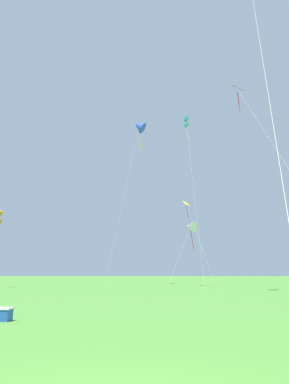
{
  "coord_description": "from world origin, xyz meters",
  "views": [
    {
      "loc": [
        0.75,
        -3.38,
        1.57
      ],
      "look_at": [
        -2.5,
        30.08,
        10.41
      ],
      "focal_mm": 29.07,
      "sensor_mm": 36.0,
      "label": 1
    }
  ],
  "objects_px": {
    "kite_teal_box": "(186,123)",
    "kite_blue_delta": "(139,126)",
    "kite_white_distant": "(190,226)",
    "kite_pink_low": "(240,95)",
    "picnic_cooler": "(3,314)",
    "kite_yellow_diamond": "(188,208)"
  },
  "relations": [
    {
      "from": "kite_blue_delta",
      "to": "picnic_cooler",
      "type": "distance_m",
      "value": 42.99
    },
    {
      "from": "kite_white_distant",
      "to": "kite_pink_low",
      "type": "height_order",
      "value": "kite_pink_low"
    },
    {
      "from": "kite_blue_delta",
      "to": "kite_yellow_diamond",
      "type": "xyz_separation_m",
      "value": [
        7.2,
        -4.74,
        -14.83
      ]
    },
    {
      "from": "kite_teal_box",
      "to": "picnic_cooler",
      "type": "relative_size",
      "value": 40.35
    },
    {
      "from": "kite_yellow_diamond",
      "to": "kite_blue_delta",
      "type": "bearing_deg",
      "value": 146.64
    },
    {
      "from": "kite_teal_box",
      "to": "kite_white_distant",
      "type": "bearing_deg",
      "value": 84.73
    },
    {
      "from": "kite_teal_box",
      "to": "picnic_cooler",
      "type": "distance_m",
      "value": 39.76
    },
    {
      "from": "kite_pink_low",
      "to": "kite_white_distant",
      "type": "bearing_deg",
      "value": 105.06
    },
    {
      "from": "kite_blue_delta",
      "to": "picnic_cooler",
      "type": "relative_size",
      "value": 43.51
    },
    {
      "from": "kite_white_distant",
      "to": "kite_pink_low",
      "type": "relative_size",
      "value": 0.44
    },
    {
      "from": "kite_blue_delta",
      "to": "kite_white_distant",
      "type": "bearing_deg",
      "value": -22.38
    },
    {
      "from": "picnic_cooler",
      "to": "kite_teal_box",
      "type": "bearing_deg",
      "value": 75.68
    },
    {
      "from": "kite_teal_box",
      "to": "kite_blue_delta",
      "type": "distance_m",
      "value": 8.55
    },
    {
      "from": "picnic_cooler",
      "to": "kite_blue_delta",
      "type": "bearing_deg",
      "value": 89.12
    },
    {
      "from": "kite_yellow_diamond",
      "to": "kite_pink_low",
      "type": "xyz_separation_m",
      "value": [
        4.67,
        -14.4,
        7.88
      ]
    },
    {
      "from": "kite_blue_delta",
      "to": "kite_pink_low",
      "type": "xyz_separation_m",
      "value": [
        11.87,
        -19.14,
        -6.95
      ]
    },
    {
      "from": "kite_blue_delta",
      "to": "kite_teal_box",
      "type": "bearing_deg",
      "value": -26.54
    },
    {
      "from": "kite_yellow_diamond",
      "to": "kite_pink_low",
      "type": "relative_size",
      "value": 0.57
    },
    {
      "from": "kite_yellow_diamond",
      "to": "kite_white_distant",
      "type": "distance_m",
      "value": 2.76
    },
    {
      "from": "kite_pink_low",
      "to": "kite_yellow_diamond",
      "type": "bearing_deg",
      "value": 107.97
    },
    {
      "from": "kite_yellow_diamond",
      "to": "picnic_cooler",
      "type": "height_order",
      "value": "kite_yellow_diamond"
    },
    {
      "from": "kite_white_distant",
      "to": "kite_pink_low",
      "type": "bearing_deg",
      "value": -74.94
    }
  ]
}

